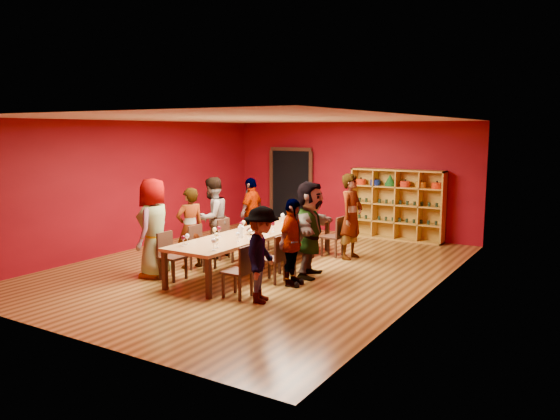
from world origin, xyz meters
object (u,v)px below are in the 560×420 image
object	(u,v)px
chair_person_left_2	(228,237)
person_left_2	(212,218)
chair_person_right_1	(276,256)
person_right_2	(310,229)
person_right_4	(351,216)
person_right_1	(292,242)
shelving_unit	(397,201)
wine_bottle	(307,215)
chair_person_right_2	(295,249)
chair_person_right_4	(336,234)
person_left_1	(190,228)
chair_person_left_4	(263,228)
tasting_table	(257,234)
chair_person_right_0	(241,269)
chair_person_left_0	(169,253)
person_left_0	(154,228)
person_right_0	(262,254)
chair_person_left_1	(200,245)
person_left_4	(252,212)
spittoon_bowl	(253,231)

from	to	relation	value
chair_person_left_2	person_left_2	bearing A→B (deg)	180.00
chair_person_right_1	person_right_2	distance (m)	0.88
person_right_4	person_right_1	bearing A→B (deg)	-176.20
person_left_2	person_right_4	size ratio (longest dim) A/B	0.96
shelving_unit	wine_bottle	world-z (taller)	shelving_unit
chair_person_right_1	chair_person_right_2	bearing A→B (deg)	90.00
chair_person_right_4	chair_person_left_2	bearing A→B (deg)	-139.80
person_left_1	chair_person_left_4	bearing A→B (deg)	-163.63
tasting_table	chair_person_right_0	bearing A→B (deg)	-63.59
tasting_table	chair_person_left_0	world-z (taller)	chair_person_left_0
person_right_1	person_right_4	bearing A→B (deg)	-8.16
chair_person_left_2	person_right_2	xyz separation A→B (m)	(2.14, -0.25, 0.42)
person_left_1	tasting_table	bearing A→B (deg)	144.54
chair_person_left_2	wine_bottle	distance (m)	1.92
chair_person_right_4	chair_person_right_0	bearing A→B (deg)	-90.00
person_left_0	person_right_4	world-z (taller)	person_left_0
chair_person_right_2	person_right_2	xyz separation A→B (m)	(0.32, 0.00, 0.42)
tasting_table	person_left_0	bearing A→B (deg)	-128.90
chair_person_left_0	person_right_4	xyz separation A→B (m)	(2.19, 3.34, 0.43)
person_left_0	person_left_2	world-z (taller)	person_left_0
person_left_1	person_right_0	distance (m)	2.71
chair_person_left_1	chair_person_left_4	distance (m)	2.32
chair_person_left_0	chair_person_right_4	size ratio (longest dim) A/B	1.00
person_left_4	chair_person_right_4	world-z (taller)	person_left_4
chair_person_right_4	spittoon_bowl	distance (m)	2.22
person_right_0	person_right_4	world-z (taller)	person_right_4
chair_person_right_4	wine_bottle	distance (m)	0.80
tasting_table	person_right_4	size ratio (longest dim) A/B	2.43
person_left_2	person_right_1	distance (m)	2.75
chair_person_right_1	spittoon_bowl	bearing A→B (deg)	150.61
chair_person_right_0	person_left_1	bearing A→B (deg)	151.77
person_left_1	chair_person_left_1	bearing A→B (deg)	112.28
person_right_1	person_left_0	bearing A→B (deg)	100.92
shelving_unit	person_right_0	world-z (taller)	shelving_unit
chair_person_right_0	chair_person_right_4	xyz separation A→B (m)	(0.00, 3.57, 0.00)
person_left_0	person_right_2	distance (m)	2.96
person_right_2	wine_bottle	xyz separation A→B (m)	(-1.02, 1.77, -0.04)
person_right_4	person_left_1	bearing A→B (deg)	139.89
person_left_0	person_left_1	distance (m)	0.89
person_left_1	person_right_0	bearing A→B (deg)	88.18
shelving_unit	chair_person_right_2	xyz separation A→B (m)	(-0.49, -4.36, -0.49)
person_left_4	person_right_2	distance (m)	2.96
person_left_0	person_right_2	xyz separation A→B (m)	(2.52, 1.55, -0.03)
chair_person_left_1	person_right_4	bearing A→B (deg)	48.40
person_right_0	spittoon_bowl	world-z (taller)	person_right_0
person_right_2	wine_bottle	size ratio (longest dim) A/B	5.58
tasting_table	chair_person_right_0	world-z (taller)	chair_person_right_0
wine_bottle	person_right_2	bearing A→B (deg)	-60.00
person_left_0	chair_person_right_1	world-z (taller)	person_left_0
chair_person_right_0	person_right_2	size ratio (longest dim) A/B	0.49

